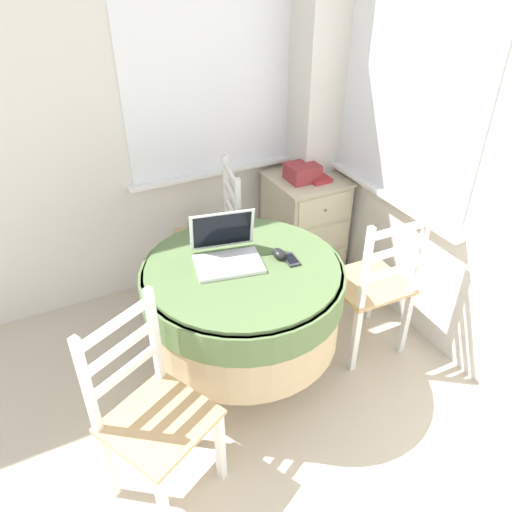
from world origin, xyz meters
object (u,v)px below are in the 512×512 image
Objects in this scene: dining_chair_near_right_window at (373,286)px; storage_box at (302,172)px; computer_mouse at (279,254)px; dining_chair_camera_near at (152,414)px; round_dining_table at (243,296)px; dining_chair_near_back_window at (214,239)px; book_on_cabinet at (315,176)px; laptop at (226,252)px; corner_cabinet at (304,223)px; cell_phone at (291,259)px.

dining_chair_near_right_window is 4.69× the size of storage_box.
dining_chair_camera_near is at bearing -153.83° from computer_mouse.
round_dining_table is at bearing -136.20° from storage_box.
storage_box is (0.67, 0.05, 0.31)m from dining_chair_near_back_window.
dining_chair_near_back_window is at bearing -177.68° from book_on_cabinet.
dining_chair_camera_near is (-0.57, -0.50, -0.35)m from laptop.
round_dining_table is at bearing 175.74° from computer_mouse.
corner_cabinet is (0.92, 0.72, -0.44)m from laptop.
round_dining_table is 0.29m from computer_mouse.
laptop reaches higher than dining_chair_near_right_window.
storage_box is at bearing 52.00° from computer_mouse.
dining_chair_camera_near is (-1.37, -0.29, 0.00)m from dining_chair_near_right_window.
book_on_cabinet is at bearing 2.32° from dining_chair_near_back_window.
dining_chair_near_right_window is (0.51, -0.06, -0.30)m from cell_phone.
round_dining_table is 1.20m from corner_cabinet.
laptop reaches higher than dining_chair_near_back_window.
laptop reaches higher than storage_box.
dining_chair_near_back_window is 4.12× the size of book_on_cabinet.
laptop is at bearing 158.83° from computer_mouse.
dining_chair_near_back_window is 1.00× the size of dining_chair_near_right_window.
round_dining_table is 5.04× the size of storage_box.
dining_chair_near_right_window is 0.94m from corner_cabinet.
book_on_cabinet is (0.68, 0.83, -0.03)m from cell_phone.
computer_mouse is 0.73× the size of cell_phone.
dining_chair_near_right_window is 1.00× the size of dining_chair_camera_near.
dining_chair_near_back_window is 4.69× the size of storage_box.
laptop is 1.62× the size of book_on_cabinet.
book_on_cabinet is (0.72, 0.78, -0.05)m from computer_mouse.
cell_phone is (0.24, -0.06, 0.19)m from round_dining_table.
dining_chair_near_right_window is at bearing -11.18° from computer_mouse.
cell_phone is at bearing -49.83° from computer_mouse.
round_dining_table is 11.42× the size of computer_mouse.
dining_chair_near_right_window and dining_chair_camera_near have the same top height.
computer_mouse is at bearing 26.17° from dining_chair_camera_near.
storage_box reaches higher than computer_mouse.
corner_cabinet is at bearing 5.21° from dining_chair_near_back_window.
book_on_cabinet is at bearing -10.01° from storage_box.
storage_box is (0.58, 0.85, 0.01)m from cell_phone.
laptop is at bearing -144.37° from book_on_cabinet.
computer_mouse reaches higher than corner_cabinet.
cell_phone is at bearing -126.00° from corner_cabinet.
dining_chair_camera_near is 4.12× the size of book_on_cabinet.
storage_box is (0.07, 0.91, 0.31)m from dining_chair_near_right_window.
laptop is 0.39× the size of dining_chair_near_right_window.
computer_mouse is 0.82m from dining_chair_near_back_window.
computer_mouse is at bearing -86.33° from dining_chair_near_back_window.
corner_cabinet is 3.10× the size of book_on_cabinet.
storage_box is at bearing 43.80° from round_dining_table.
round_dining_table is 0.76m from dining_chair_near_back_window.
storage_box is (0.87, 0.71, -0.03)m from laptop.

